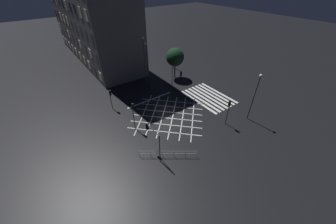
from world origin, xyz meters
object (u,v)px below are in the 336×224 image
(traffic_light_median_north, at_px, (133,111))
(traffic_light_ne_cross, at_px, (111,96))
(street_lamp_west, at_px, (256,92))
(street_tree_near, at_px, (175,57))
(street_lamp_east, at_px, (147,57))
(street_lamp_far, at_px, (144,58))
(traffic_light_se_main, at_px, (177,75))
(traffic_light_sw_cross, at_px, (229,108))
(traffic_light_nw_main, at_px, (153,135))

(traffic_light_median_north, distance_m, traffic_light_ne_cross, 6.81)
(street_lamp_west, relative_size, street_tree_near, 1.20)
(street_lamp_east, bearing_deg, street_lamp_far, 130.43)
(street_tree_near, bearing_deg, traffic_light_se_main, 145.97)
(traffic_light_sw_cross, bearing_deg, street_lamp_east, -78.91)
(street_lamp_west, bearing_deg, traffic_light_se_main, 14.94)
(traffic_light_median_north, bearing_deg, street_tree_near, 33.76)
(street_tree_near, bearing_deg, traffic_light_sw_cross, 168.44)
(traffic_light_sw_cross, distance_m, street_lamp_far, 16.87)
(traffic_light_ne_cross, bearing_deg, traffic_light_sw_cross, -48.66)
(traffic_light_ne_cross, bearing_deg, street_lamp_east, 18.68)
(street_lamp_east, xyz_separation_m, street_tree_near, (0.26, -6.79, -1.70))
(traffic_light_ne_cross, height_order, street_lamp_east, street_lamp_east)
(traffic_light_nw_main, bearing_deg, street_lamp_far, -27.66)
(traffic_light_se_main, bearing_deg, traffic_light_ne_cross, -96.90)
(traffic_light_ne_cross, xyz_separation_m, traffic_light_sw_cross, (-13.82, -12.16, 0.52))
(traffic_light_sw_cross, height_order, street_lamp_east, street_lamp_east)
(traffic_light_median_north, bearing_deg, street_lamp_west, -28.29)
(traffic_light_sw_cross, bearing_deg, traffic_light_median_north, -31.69)
(street_lamp_far, xyz_separation_m, street_tree_near, (1.10, -7.77, -1.88))
(traffic_light_nw_main, height_order, traffic_light_ne_cross, traffic_light_nw_main)
(street_tree_near, bearing_deg, traffic_light_median_north, 123.76)
(traffic_light_median_north, bearing_deg, street_lamp_far, 51.06)
(traffic_light_nw_main, distance_m, traffic_light_sw_cross, 12.00)
(traffic_light_ne_cross, bearing_deg, street_lamp_west, -43.09)
(traffic_light_median_north, xyz_separation_m, street_lamp_far, (8.90, -7.19, 3.19))
(traffic_light_ne_cross, relative_size, street_tree_near, 0.56)
(street_lamp_far, bearing_deg, traffic_light_se_main, -128.83)
(street_lamp_far, distance_m, street_tree_near, 8.07)
(traffic_light_sw_cross, bearing_deg, traffic_light_se_main, -91.29)
(street_tree_near, bearing_deg, traffic_light_ne_cross, 101.76)
(traffic_light_nw_main, relative_size, street_lamp_east, 0.50)
(traffic_light_median_north, height_order, street_lamp_east, street_lamp_east)
(street_lamp_west, xyz_separation_m, street_lamp_far, (17.16, 8.15, 1.45))
(traffic_light_median_north, distance_m, traffic_light_se_main, 12.86)
(street_lamp_west, height_order, street_tree_near, street_lamp_west)
(traffic_light_se_main, xyz_separation_m, street_tree_near, (4.76, -3.22, 1.16))
(street_tree_near, bearing_deg, traffic_light_nw_main, 135.48)
(traffic_light_se_main, distance_m, street_lamp_west, 14.06)
(traffic_light_nw_main, distance_m, street_lamp_west, 16.09)
(street_lamp_far, bearing_deg, traffic_light_sw_cross, -165.02)
(traffic_light_se_main, xyz_separation_m, street_lamp_far, (3.67, 4.55, 3.04))
(traffic_light_median_north, xyz_separation_m, street_lamp_west, (-8.26, -15.35, 1.73))
(traffic_light_nw_main, bearing_deg, traffic_light_sw_cross, -96.76)
(traffic_light_nw_main, xyz_separation_m, traffic_light_ne_cross, (12.41, 0.24, -0.70))
(street_lamp_east, bearing_deg, traffic_light_sw_cross, -168.91)
(traffic_light_ne_cross, xyz_separation_m, street_tree_near, (3.26, -15.65, 1.94))
(traffic_light_se_main, bearing_deg, street_lamp_far, -128.83)
(traffic_light_ne_cross, relative_size, street_lamp_west, 0.47)
(traffic_light_ne_cross, height_order, street_tree_near, street_tree_near)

